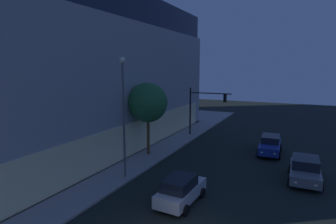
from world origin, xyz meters
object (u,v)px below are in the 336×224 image
at_px(car_silver, 181,190).
at_px(car_blue, 270,145).
at_px(sidewalk_tree, 148,103).
at_px(car_grey, 305,169).
at_px(street_lamp_sidewalk, 123,104).
at_px(traffic_light_far_corner, 204,104).
at_px(modern_building, 35,73).

distance_m(car_silver, car_blue, 13.48).
distance_m(sidewalk_tree, car_grey, 13.92).
relative_size(sidewalk_tree, car_blue, 1.41).
xyz_separation_m(sidewalk_tree, car_blue, (5.55, -10.28, -4.13)).
height_order(street_lamp_sidewalk, sidewalk_tree, street_lamp_sidewalk).
xyz_separation_m(street_lamp_sidewalk, car_grey, (5.41, -12.05, -4.74)).
relative_size(street_lamp_sidewalk, sidewalk_tree, 1.31).
bearing_deg(traffic_light_far_corner, car_silver, -165.93).
height_order(traffic_light_far_corner, sidewalk_tree, sidewalk_tree).
relative_size(traffic_light_far_corner, sidewalk_tree, 0.85).
height_order(car_grey, car_blue, car_blue).
xyz_separation_m(car_silver, car_blue, (12.93, -3.83, 0.02)).
bearing_deg(sidewalk_tree, car_silver, -138.82).
height_order(traffic_light_far_corner, street_lamp_sidewalk, street_lamp_sidewalk).
distance_m(street_lamp_sidewalk, car_silver, 7.25).
bearing_deg(car_blue, traffic_light_far_corner, 65.76).
bearing_deg(car_silver, street_lamp_sidewalk, 71.64).
height_order(modern_building, car_grey, modern_building).
distance_m(street_lamp_sidewalk, sidewalk_tree, 5.80).
distance_m(sidewalk_tree, car_silver, 10.65).
height_order(sidewalk_tree, car_silver, sidewalk_tree).
bearing_deg(traffic_light_far_corner, modern_building, 115.94).
relative_size(traffic_light_far_corner, street_lamp_sidewalk, 0.65).
distance_m(car_silver, car_grey, 9.88).
bearing_deg(street_lamp_sidewalk, car_grey, -65.82).
distance_m(traffic_light_far_corner, street_lamp_sidewalk, 14.91).
distance_m(modern_building, street_lamp_sidewalk, 17.79).
height_order(car_silver, car_blue, car_blue).
height_order(street_lamp_sidewalk, car_blue, street_lamp_sidewalk).
bearing_deg(street_lamp_sidewalk, sidewalk_tree, 12.27).
xyz_separation_m(modern_building, car_grey, (-0.80, -28.59, -6.77)).
relative_size(modern_building, traffic_light_far_corner, 6.13).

